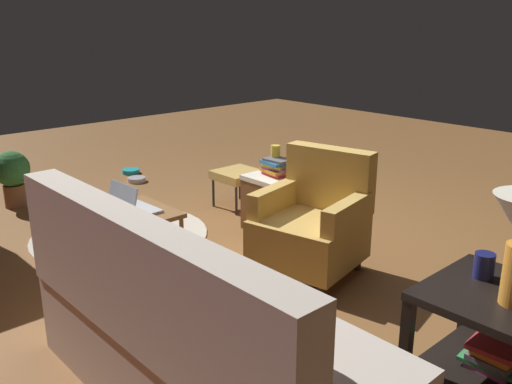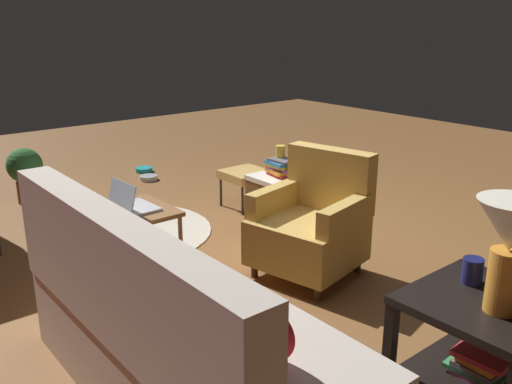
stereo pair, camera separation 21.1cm
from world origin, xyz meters
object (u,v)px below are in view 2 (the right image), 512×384
object	(u,v)px
laptop_desk	(138,216)
ottoman	(245,176)
book_stack_shelf	(480,365)
book_stack_hamper	(281,167)
small_vase	(472,271)
pet_bowl_teal	(144,170)
side_table	(483,337)
couch	(181,339)
table_lamp	(510,238)
yellow_mug	(280,151)
laptop	(131,203)
armchair	(312,224)
potted_plant	(25,170)
pet_bowl_steel	(148,178)
wicker_hamper	(281,203)
tv_remote	(281,170)

from	to	relation	value
laptop_desk	ottoman	world-z (taller)	laptop_desk
book_stack_shelf	book_stack_hamper	xyz separation A→B (m)	(2.30, -0.82, 0.34)
small_vase	pet_bowl_teal	world-z (taller)	small_vase
side_table	book_stack_hamper	xyz separation A→B (m)	(2.30, -0.83, 0.19)
couch	small_vase	world-z (taller)	couch
table_lamp	pet_bowl_teal	size ratio (longest dim) A/B	2.50
laptop_desk	yellow_mug	world-z (taller)	yellow_mug
laptop	yellow_mug	bearing A→B (deg)	-88.47
couch	armchair	size ratio (longest dim) A/B	2.19
yellow_mug	potted_plant	size ratio (longest dim) A/B	0.18
book_stack_hamper	pet_bowl_steel	world-z (taller)	book_stack_hamper
pet_bowl_steel	side_table	bearing A→B (deg)	171.05
wicker_hamper	book_stack_hamper	bearing A→B (deg)	-18.28
couch	pet_bowl_steel	xyz separation A→B (m)	(3.48, -1.73, -0.31)
laptop	book_stack_hamper	xyz separation A→B (m)	(-0.01, -1.39, 0.03)
table_lamp	laptop_desk	size ratio (longest dim) A/B	0.89
armchair	ottoman	distance (m)	1.54
book_stack_shelf	potted_plant	distance (m)	4.47
book_stack_shelf	pet_bowl_steel	world-z (taller)	book_stack_shelf
book_stack_shelf	wicker_hamper	distance (m)	2.44
small_vase	laptop_desk	distance (m)	2.26
book_stack_hamper	book_stack_shelf	bearing A→B (deg)	160.30
table_lamp	pet_bowl_steel	distance (m)	4.60
small_vase	yellow_mug	distance (m)	2.33
pet_bowl_steel	pet_bowl_teal	distance (m)	0.38
armchair	laptop	distance (m)	1.27
small_vase	pet_bowl_steel	size ratio (longest dim) A/B	0.62
couch	pet_bowl_steel	world-z (taller)	couch
small_vase	potted_plant	xyz separation A→B (m)	(4.28, 0.72, -0.28)
side_table	yellow_mug	size ratio (longest dim) A/B	6.40
table_lamp	side_table	bearing A→B (deg)	-32.01
side_table	laptop	size ratio (longest dim) A/B	1.95
couch	tv_remote	distance (m)	2.46
laptop_desk	book_stack_shelf	bearing A→B (deg)	-167.25
wicker_hamper	pet_bowl_teal	bearing A→B (deg)	0.07
armchair	book_stack_hamper	distance (m)	0.89
wicker_hamper	potted_plant	world-z (taller)	potted_plant
book_stack_hamper	side_table	bearing A→B (deg)	160.19
couch	pet_bowl_steel	bearing A→B (deg)	-26.51
couch	book_stack_shelf	bearing A→B (deg)	-130.92
armchair	small_vase	size ratio (longest dim) A/B	7.03
book_stack_shelf	tv_remote	xyz separation A→B (m)	(2.40, -0.90, 0.28)
laptop_desk	book_stack_hamper	size ratio (longest dim) A/B	2.04
side_table	pet_bowl_steel	world-z (taller)	side_table
side_table	couch	bearing A→B (deg)	49.14
book_stack_hamper	pet_bowl_teal	size ratio (longest dim) A/B	1.37
wicker_hamper	yellow_mug	size ratio (longest dim) A/B	4.80
pet_bowl_teal	armchair	bearing A→B (deg)	172.96
table_lamp	book_stack_hamper	bearing A→B (deg)	-20.26
book_stack_shelf	potted_plant	size ratio (longest dim) A/B	0.52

